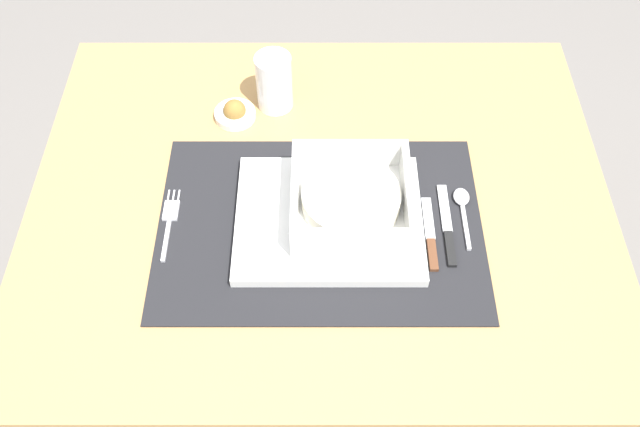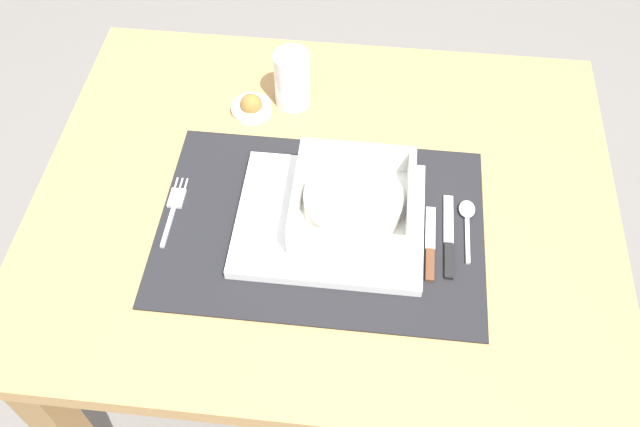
% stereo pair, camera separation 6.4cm
% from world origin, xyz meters
% --- Properties ---
extents(ground_plane, '(6.00, 6.00, 0.00)m').
position_xyz_m(ground_plane, '(0.00, 0.00, 0.00)').
color(ground_plane, slate).
extents(dining_table, '(0.88, 0.71, 0.74)m').
position_xyz_m(dining_table, '(0.00, 0.00, 0.63)').
color(dining_table, '#B2844C').
rests_on(dining_table, ground).
extents(placemat, '(0.47, 0.33, 0.00)m').
position_xyz_m(placemat, '(-0.00, -0.06, 0.75)').
color(placemat, black).
rests_on(placemat, dining_table).
extents(serving_plate, '(0.27, 0.22, 0.02)m').
position_xyz_m(serving_plate, '(0.01, -0.05, 0.76)').
color(serving_plate, white).
rests_on(serving_plate, placemat).
extents(porridge_bowl, '(0.17, 0.17, 0.06)m').
position_xyz_m(porridge_bowl, '(0.04, -0.04, 0.78)').
color(porridge_bowl, white).
rests_on(porridge_bowl, serving_plate).
extents(fork, '(0.02, 0.13, 0.00)m').
position_xyz_m(fork, '(-0.22, -0.05, 0.75)').
color(fork, silver).
rests_on(fork, placemat).
extents(spoon, '(0.02, 0.11, 0.01)m').
position_xyz_m(spoon, '(0.21, -0.02, 0.75)').
color(spoon, silver).
rests_on(spoon, placemat).
extents(butter_knife, '(0.01, 0.15, 0.01)m').
position_xyz_m(butter_knife, '(0.18, -0.07, 0.75)').
color(butter_knife, black).
rests_on(butter_knife, placemat).
extents(bread_knife, '(0.01, 0.13, 0.01)m').
position_xyz_m(bread_knife, '(0.16, -0.08, 0.75)').
color(bread_knife, '#59331E').
rests_on(bread_knife, placemat).
extents(drinking_glass, '(0.06, 0.06, 0.10)m').
position_xyz_m(drinking_glass, '(-0.07, 0.20, 0.79)').
color(drinking_glass, white).
rests_on(drinking_glass, dining_table).
extents(condiment_saucer, '(0.07, 0.07, 0.04)m').
position_xyz_m(condiment_saucer, '(-0.14, 0.16, 0.75)').
color(condiment_saucer, white).
rests_on(condiment_saucer, dining_table).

